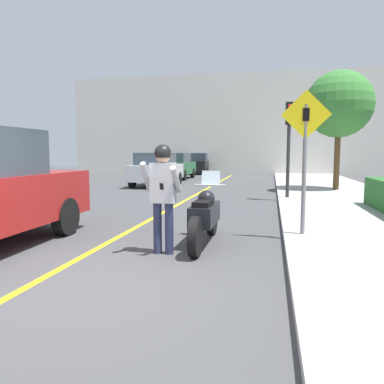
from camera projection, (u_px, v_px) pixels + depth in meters
ground_plane at (75, 288)px, 4.63m from camera, size 80.00×80.00×0.00m
road_center_line at (164, 212)px, 10.59m from camera, size 0.12×36.00×0.01m
building_backdrop at (242, 125)px, 29.53m from camera, size 28.00×1.20×7.83m
motorcycle at (205, 216)px, 6.80m from camera, size 0.62×2.38×1.32m
person_biker at (163, 187)px, 6.09m from camera, size 0.59×0.49×1.80m
crossing_sign at (305, 148)px, 6.95m from camera, size 0.91×0.08×2.69m
traffic_light at (289, 131)px, 12.82m from camera, size 0.26×0.30×3.26m
street_tree at (339, 105)px, 15.51m from camera, size 2.76×2.76×4.94m
parked_car_silver at (156, 169)px, 19.01m from camera, size 1.88×4.20×1.68m
parked_car_green at (176, 166)px, 24.20m from camera, size 1.88×4.20×1.68m
parked_car_black at (199, 163)px, 30.35m from camera, size 1.88×4.20×1.68m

